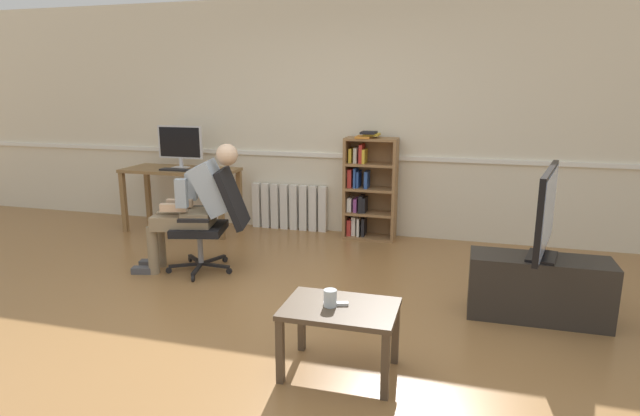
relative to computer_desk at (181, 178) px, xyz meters
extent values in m
plane|color=olive|center=(1.95, -2.15, -0.65)|extent=(18.00, 18.00, 0.00)
cube|color=beige|center=(1.95, 0.50, 0.70)|extent=(12.00, 0.10, 2.70)
cube|color=white|center=(1.95, 0.44, 0.27)|extent=(12.00, 0.03, 0.05)
cube|color=olive|center=(-0.64, -0.25, -0.29)|extent=(0.06, 0.06, 0.72)
cube|color=olive|center=(0.64, -0.25, -0.29)|extent=(0.06, 0.06, 0.72)
cube|color=olive|center=(0.64, 0.25, -0.29)|extent=(0.06, 0.06, 0.72)
cube|color=olive|center=(-0.64, 0.25, -0.29)|extent=(0.06, 0.06, 0.72)
cube|color=olive|center=(0.00, 0.00, 0.09)|extent=(1.36, 0.58, 0.04)
cube|color=silver|center=(-0.03, 0.06, 0.12)|extent=(0.18, 0.14, 0.01)
cube|color=silver|center=(-0.03, 0.08, 0.17)|extent=(0.04, 0.02, 0.10)
cube|color=silver|center=(-0.03, 0.08, 0.42)|extent=(0.58, 0.02, 0.39)
cube|color=black|center=(-0.03, 0.07, 0.42)|extent=(0.53, 0.00, 0.35)
cube|color=black|center=(0.05, -0.14, 0.12)|extent=(0.43, 0.12, 0.02)
cube|color=white|center=(0.26, -0.12, 0.13)|extent=(0.06, 0.10, 0.03)
cube|color=olive|center=(1.97, 0.27, -0.07)|extent=(0.03, 0.28, 1.16)
cube|color=olive|center=(2.53, 0.27, -0.07)|extent=(0.03, 0.28, 1.16)
cube|color=olive|center=(2.25, 0.41, -0.07)|extent=(0.56, 0.02, 1.16)
cube|color=olive|center=(2.25, 0.27, -0.63)|extent=(0.52, 0.28, 0.03)
cube|color=olive|center=(2.25, 0.27, -0.35)|extent=(0.52, 0.28, 0.03)
cube|color=olive|center=(2.25, 0.27, -0.07)|extent=(0.52, 0.28, 0.03)
cube|color=olive|center=(2.25, 0.27, 0.21)|extent=(0.52, 0.28, 0.03)
cube|color=olive|center=(2.25, 0.27, 0.49)|extent=(0.52, 0.28, 0.03)
cube|color=red|center=(2.02, 0.27, -0.53)|extent=(0.04, 0.19, 0.19)
cube|color=white|center=(2.02, 0.28, -0.26)|extent=(0.05, 0.19, 0.16)
cube|color=red|center=(2.02, 0.27, 0.05)|extent=(0.05, 0.19, 0.21)
cube|color=gold|center=(2.02, 0.29, 0.31)|extent=(0.03, 0.19, 0.16)
cube|color=white|center=(2.07, 0.29, -0.51)|extent=(0.04, 0.19, 0.22)
cube|color=#89428E|center=(2.09, 0.27, -0.26)|extent=(0.04, 0.19, 0.15)
cube|color=#2D519E|center=(2.08, 0.27, 0.06)|extent=(0.03, 0.19, 0.23)
cube|color=beige|center=(2.08, 0.27, 0.31)|extent=(0.04, 0.19, 0.17)
cube|color=white|center=(2.13, 0.26, -0.51)|extent=(0.03, 0.19, 0.21)
cube|color=black|center=(2.15, 0.26, -0.24)|extent=(0.05, 0.19, 0.19)
cube|color=#2D519E|center=(2.11, 0.29, 0.04)|extent=(0.02, 0.19, 0.18)
cube|color=red|center=(2.14, 0.28, 0.33)|extent=(0.04, 0.19, 0.21)
cube|color=black|center=(2.18, 0.27, -0.51)|extent=(0.03, 0.19, 0.21)
cube|color=black|center=(2.19, 0.26, -0.25)|extent=(0.04, 0.19, 0.17)
cube|color=#2D519E|center=(2.21, 0.27, 0.04)|extent=(0.04, 0.19, 0.19)
cube|color=gold|center=(2.18, 0.26, 0.30)|extent=(0.03, 0.19, 0.16)
cube|color=orange|center=(2.17, 0.23, 0.52)|extent=(0.16, 0.22, 0.02)
cube|color=gold|center=(2.25, 0.29, 0.54)|extent=(0.16, 0.22, 0.02)
cube|color=black|center=(2.22, 0.25, 0.57)|extent=(0.16, 0.22, 0.02)
cube|color=white|center=(0.80, 0.39, -0.37)|extent=(0.09, 0.08, 0.55)
cube|color=white|center=(0.93, 0.39, -0.37)|extent=(0.09, 0.08, 0.55)
cube|color=white|center=(1.05, 0.39, -0.37)|extent=(0.09, 0.08, 0.55)
cube|color=white|center=(1.17, 0.39, -0.37)|extent=(0.09, 0.08, 0.55)
cube|color=white|center=(1.29, 0.39, -0.37)|extent=(0.09, 0.08, 0.55)
cube|color=white|center=(1.41, 0.39, -0.37)|extent=(0.09, 0.08, 0.55)
cube|color=white|center=(1.53, 0.39, -0.37)|extent=(0.09, 0.08, 0.55)
cube|color=white|center=(1.66, 0.39, -0.37)|extent=(0.09, 0.08, 0.55)
cube|color=black|center=(0.94, -1.39, -0.58)|extent=(0.11, 0.30, 0.02)
cylinder|color=black|center=(0.98, -1.53, -0.62)|extent=(0.03, 0.06, 0.06)
cube|color=black|center=(1.05, -1.25, -0.58)|extent=(0.30, 0.06, 0.02)
cylinder|color=black|center=(1.20, -1.26, -0.62)|extent=(0.06, 0.03, 0.06)
cube|color=black|center=(0.96, -1.10, -0.58)|extent=(0.15, 0.29, 0.02)
cylinder|color=black|center=(1.02, -0.96, -0.62)|extent=(0.04, 0.06, 0.06)
cube|color=black|center=(0.79, -1.15, -0.58)|extent=(0.25, 0.22, 0.02)
cylinder|color=black|center=(0.67, -1.05, -0.62)|extent=(0.06, 0.05, 0.06)
cube|color=black|center=(0.78, -1.32, -0.58)|extent=(0.27, 0.19, 0.02)
cylinder|color=black|center=(0.65, -1.40, -0.62)|extent=(0.06, 0.05, 0.06)
cylinder|color=gray|center=(0.90, -1.24, -0.42)|extent=(0.05, 0.05, 0.30)
cube|color=black|center=(0.90, -1.24, -0.24)|extent=(0.56, 0.56, 0.07)
cube|color=black|center=(1.22, -1.16, 0.06)|extent=(0.35, 0.48, 0.55)
cube|color=black|center=(0.86, -0.98, -0.09)|extent=(0.28, 0.11, 0.03)
cube|color=black|center=(0.99, -1.49, -0.09)|extent=(0.28, 0.11, 0.03)
cube|color=#937F60|center=(0.90, -1.24, -0.13)|extent=(0.33, 0.39, 0.14)
cube|color=#A3B2C1|center=(1.04, -1.21, 0.16)|extent=(0.46, 0.42, 0.52)
sphere|color=beige|center=(1.19, -1.17, 0.46)|extent=(0.20, 0.20, 0.20)
cube|color=black|center=(0.63, -1.31, -0.03)|extent=(0.15, 0.07, 0.02)
cube|color=#937F60|center=(0.68, -1.20, -0.16)|extent=(0.44, 0.23, 0.13)
cylinder|color=#937F60|center=(0.47, -1.25, -0.42)|extent=(0.10, 0.10, 0.46)
cube|color=#4C4C51|center=(0.38, -1.27, -0.62)|extent=(0.24, 0.14, 0.06)
cube|color=#937F60|center=(0.73, -1.39, -0.16)|extent=(0.44, 0.23, 0.13)
cylinder|color=#937F60|center=(0.52, -1.44, -0.42)|extent=(0.10, 0.10, 0.46)
cube|color=#4C4C51|center=(0.43, -1.46, -0.62)|extent=(0.24, 0.14, 0.06)
cube|color=#A3B2C1|center=(0.77, -1.11, 0.14)|extent=(0.12, 0.10, 0.26)
cube|color=beige|center=(0.69, -1.20, -0.01)|extent=(0.25, 0.13, 0.07)
cube|color=#A3B2C1|center=(0.85, -1.42, 0.14)|extent=(0.12, 0.10, 0.26)
cube|color=beige|center=(0.73, -1.38, -0.01)|extent=(0.25, 0.13, 0.07)
cube|color=#2D2823|center=(3.86, -1.50, -0.41)|extent=(1.01, 0.37, 0.48)
cube|color=black|center=(3.86, -1.50, -0.16)|extent=(0.26, 0.36, 0.02)
cylinder|color=black|center=(3.86, -1.50, -0.12)|extent=(0.04, 0.04, 0.05)
cube|color=black|center=(3.86, -1.50, 0.20)|extent=(0.25, 0.97, 0.60)
cube|color=#9EBCF4|center=(3.88, -1.51, 0.20)|extent=(0.20, 0.91, 0.55)
cube|color=#4C3D2D|center=(2.30, -2.87, -0.45)|extent=(0.04, 0.04, 0.40)
cube|color=#4C3D2D|center=(2.92, -2.87, -0.45)|extent=(0.04, 0.04, 0.40)
cube|color=#4C3D2D|center=(2.92, -2.45, -0.45)|extent=(0.04, 0.04, 0.40)
cube|color=#4C3D2D|center=(2.30, -2.45, -0.45)|extent=(0.04, 0.04, 0.40)
cube|color=#4C3D2D|center=(2.61, -2.66, -0.23)|extent=(0.68, 0.47, 0.03)
cylinder|color=silver|center=(2.55, -2.67, -0.16)|extent=(0.08, 0.08, 0.10)
cube|color=white|center=(2.58, -2.65, -0.20)|extent=(0.15, 0.08, 0.02)
camera|label=1|loc=(3.29, -5.50, 1.07)|focal=29.44mm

